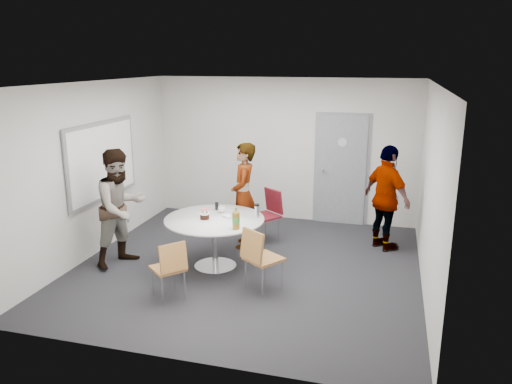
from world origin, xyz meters
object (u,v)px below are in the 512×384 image
(whiteboard, at_px, (103,161))
(table, at_px, (216,225))
(person_main, at_px, (243,195))
(person_left, at_px, (121,208))
(chair_near_left, at_px, (170,265))
(person_right, at_px, (387,198))
(chair_near_right, at_px, (259,254))
(door, at_px, (341,170))
(chair_far, at_px, (268,210))

(whiteboard, distance_m, table, 2.19)
(person_main, bearing_deg, person_left, -66.13)
(table, distance_m, person_left, 1.45)
(whiteboard, distance_m, chair_near_left, 2.53)
(chair_near_left, xyz_separation_m, person_right, (2.60, 2.58, 0.38))
(person_main, relative_size, person_left, 0.98)
(chair_near_right, bearing_deg, door, 112.30)
(chair_near_right, height_order, person_left, person_left)
(door, height_order, person_main, door)
(chair_near_left, distance_m, chair_near_right, 1.15)
(person_right, bearing_deg, chair_near_left, 93.16)
(chair_near_right, xyz_separation_m, person_main, (-0.69, 1.61, 0.32))
(chair_near_right, xyz_separation_m, chair_far, (-0.34, 1.91, 0.01))
(chair_near_right, distance_m, chair_far, 1.94)
(whiteboard, relative_size, person_right, 1.10)
(chair_near_right, height_order, person_right, person_right)
(person_main, bearing_deg, table, -21.65)
(whiteboard, height_order, person_left, whiteboard)
(chair_far, distance_m, person_main, 0.55)
(person_main, bearing_deg, chair_near_right, 9.06)
(chair_far, bearing_deg, person_main, 77.45)
(table, bearing_deg, person_main, 82.41)
(table, bearing_deg, chair_far, 69.49)
(person_main, bearing_deg, whiteboard, -87.45)
(person_main, bearing_deg, chair_near_left, -23.20)
(table, distance_m, person_right, 2.80)
(person_left, bearing_deg, chair_near_left, -103.74)
(door, bearing_deg, person_right, -54.22)
(whiteboard, xyz_separation_m, chair_far, (2.50, 0.94, -0.90))
(chair_far, relative_size, person_main, 0.52)
(chair_far, relative_size, person_right, 0.53)
(door, distance_m, person_right, 1.46)
(chair_far, relative_size, person_left, 0.51)
(door, xyz_separation_m, person_right, (0.85, -1.18, -0.17))
(door, height_order, person_left, door)
(table, xyz_separation_m, chair_near_right, (0.82, -0.64, -0.11))
(chair_near_right, bearing_deg, person_right, 87.66)
(chair_near_left, height_order, person_main, person_main)
(door, xyz_separation_m, chair_far, (-1.06, -1.34, -0.47))
(chair_near_right, relative_size, person_main, 0.51)
(whiteboard, xyz_separation_m, table, (2.02, -0.34, -0.79))
(whiteboard, relative_size, chair_near_right, 2.13)
(person_main, bearing_deg, door, 125.24)
(whiteboard, bearing_deg, door, 32.66)
(whiteboard, bearing_deg, chair_far, 20.63)
(person_left, bearing_deg, person_main, -28.44)
(person_right, bearing_deg, table, 79.43)
(whiteboard, height_order, table, whiteboard)
(chair_far, xyz_separation_m, person_right, (1.91, 0.16, 0.31))
(chair_near_left, distance_m, person_right, 3.69)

